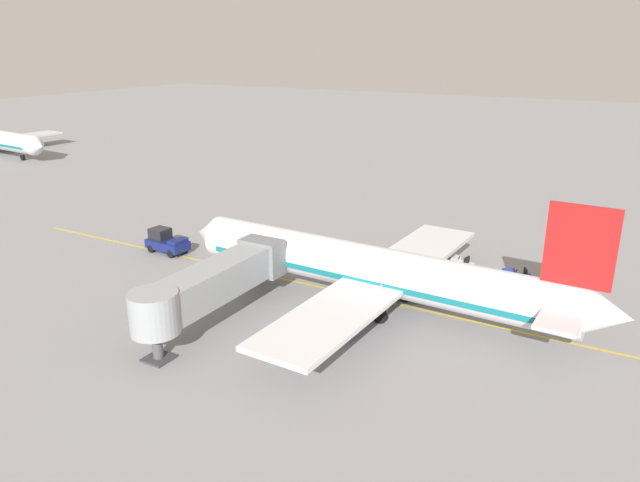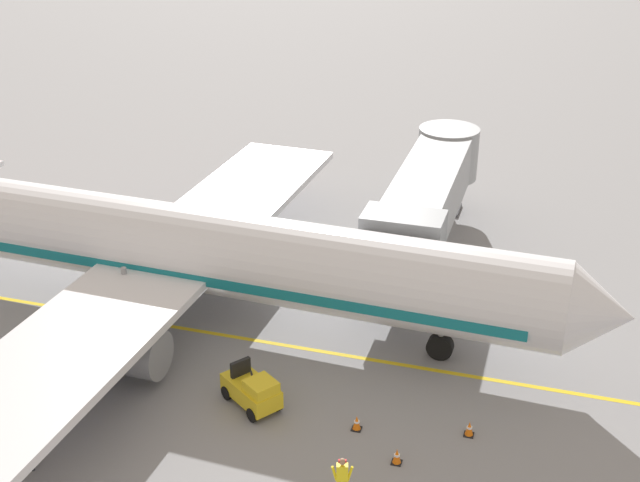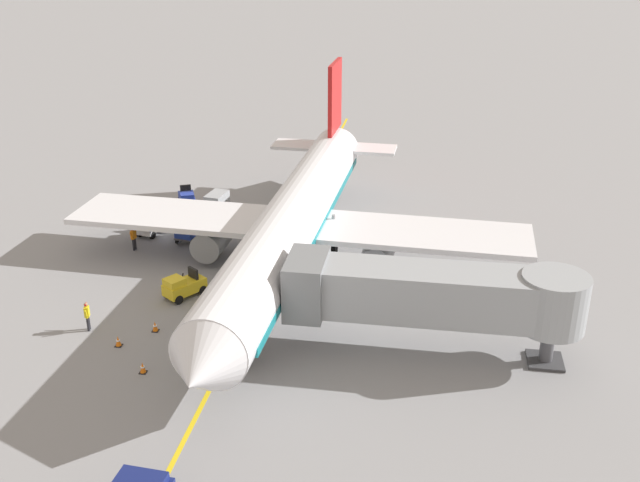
{
  "view_description": "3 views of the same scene",
  "coord_description": "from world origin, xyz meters",
  "px_view_note": "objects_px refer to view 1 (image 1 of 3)",
  "views": [
    {
      "loc": [
        -41.8,
        -19.21,
        20.45
      ],
      "look_at": [
        0.27,
        4.69,
        4.18
      ],
      "focal_mm": 33.32,
      "sensor_mm": 36.0,
      "label": 1
    },
    {
      "loc": [
        28.8,
        14.06,
        19.57
      ],
      "look_at": [
        -3.16,
        4.38,
        3.54
      ],
      "focal_mm": 47.69,
      "sensor_mm": 36.0,
      "label": 2
    },
    {
      "loc": [
        -9.93,
        41.22,
        20.85
      ],
      "look_at": [
        -3.49,
        1.08,
        2.93
      ],
      "focal_mm": 41.2,
      "sensor_mm": 36.0,
      "label": 3
    }
  ],
  "objects_px": {
    "baggage_tug_spare": "(348,265)",
    "safety_cone_nose_left": "(311,261)",
    "baggage_cart_front": "(441,271)",
    "baggage_cart_second_in_train": "(470,277)",
    "baggage_cart_third_in_train": "(501,284)",
    "pushback_tractor": "(166,242)",
    "parked_airliner": "(375,270)",
    "baggage_tug_lead": "(516,278)",
    "baggage_tug_trailing": "(459,264)",
    "safety_cone_wing_tip": "(272,257)",
    "ground_crew_wing_walker": "(430,256)",
    "safety_cone_nose_right": "(303,254)",
    "ground_crew_loader": "(326,243)",
    "jet_bridge": "(212,283)"
  },
  "relations": [
    {
      "from": "baggage_tug_lead",
      "to": "baggage_cart_second_in_train",
      "type": "relative_size",
      "value": 0.93
    },
    {
      "from": "parked_airliner",
      "to": "safety_cone_nose_left",
      "type": "relative_size",
      "value": 63.23
    },
    {
      "from": "baggage_cart_third_in_train",
      "to": "ground_crew_wing_walker",
      "type": "distance_m",
      "value": 8.44
    },
    {
      "from": "baggage_tug_lead",
      "to": "baggage_tug_spare",
      "type": "height_order",
      "value": "same"
    },
    {
      "from": "baggage_tug_spare",
      "to": "baggage_cart_third_in_train",
      "type": "height_order",
      "value": "baggage_tug_spare"
    },
    {
      "from": "baggage_cart_third_in_train",
      "to": "safety_cone_nose_left",
      "type": "height_order",
      "value": "baggage_cart_third_in_train"
    },
    {
      "from": "pushback_tractor",
      "to": "jet_bridge",
      "type": "bearing_deg",
      "value": -125.6
    },
    {
      "from": "baggage_tug_lead",
      "to": "baggage_tug_trailing",
      "type": "xyz_separation_m",
      "value": [
        0.84,
        5.38,
        0.0
      ]
    },
    {
      "from": "baggage_tug_spare",
      "to": "safety_cone_nose_left",
      "type": "relative_size",
      "value": 4.64
    },
    {
      "from": "baggage_tug_lead",
      "to": "ground_crew_wing_walker",
      "type": "height_order",
      "value": "ground_crew_wing_walker"
    },
    {
      "from": "baggage_cart_second_in_train",
      "to": "parked_airliner",
      "type": "bearing_deg",
      "value": 145.11
    },
    {
      "from": "pushback_tractor",
      "to": "ground_crew_loader",
      "type": "distance_m",
      "value": 16.24
    },
    {
      "from": "baggage_cart_front",
      "to": "baggage_cart_third_in_train",
      "type": "distance_m",
      "value": 5.45
    },
    {
      "from": "baggage_tug_spare",
      "to": "baggage_cart_second_in_train",
      "type": "distance_m",
      "value": 11.06
    },
    {
      "from": "baggage_tug_trailing",
      "to": "ground_crew_loader",
      "type": "height_order",
      "value": "ground_crew_loader"
    },
    {
      "from": "pushback_tractor",
      "to": "baggage_cart_front",
      "type": "distance_m",
      "value": 27.66
    },
    {
      "from": "baggage_cart_second_in_train",
      "to": "safety_cone_nose_left",
      "type": "bearing_deg",
      "value": 97.75
    },
    {
      "from": "baggage_tug_lead",
      "to": "baggage_tug_trailing",
      "type": "relative_size",
      "value": 1.03
    },
    {
      "from": "baggage_cart_front",
      "to": "safety_cone_nose_right",
      "type": "xyz_separation_m",
      "value": [
        -0.73,
        14.08,
        -0.66
      ]
    },
    {
      "from": "ground_crew_loader",
      "to": "baggage_cart_second_in_train",
      "type": "bearing_deg",
      "value": -96.04
    },
    {
      "from": "parked_airliner",
      "to": "ground_crew_loader",
      "type": "distance_m",
      "value": 13.93
    },
    {
      "from": "baggage_cart_third_in_train",
      "to": "safety_cone_wing_tip",
      "type": "height_order",
      "value": "baggage_cart_third_in_train"
    },
    {
      "from": "baggage_tug_lead",
      "to": "safety_cone_nose_left",
      "type": "bearing_deg",
      "value": 103.21
    },
    {
      "from": "ground_crew_loader",
      "to": "safety_cone_wing_tip",
      "type": "relative_size",
      "value": 2.86
    },
    {
      "from": "pushback_tractor",
      "to": "baggage_cart_second_in_train",
      "type": "height_order",
      "value": "pushback_tractor"
    },
    {
      "from": "parked_airliner",
      "to": "baggage_cart_third_in_train",
      "type": "height_order",
      "value": "parked_airliner"
    },
    {
      "from": "baggage_cart_third_in_train",
      "to": "ground_crew_loader",
      "type": "xyz_separation_m",
      "value": [
        1.99,
        18.19,
        0.0
      ]
    },
    {
      "from": "parked_airliner",
      "to": "pushback_tractor",
      "type": "height_order",
      "value": "parked_airliner"
    },
    {
      "from": "baggage_tug_spare",
      "to": "pushback_tractor",
      "type": "bearing_deg",
      "value": 102.25
    },
    {
      "from": "jet_bridge",
      "to": "baggage_tug_spare",
      "type": "relative_size",
      "value": 5.51
    },
    {
      "from": "pushback_tractor",
      "to": "safety_cone_nose_right",
      "type": "xyz_separation_m",
      "value": [
        5.69,
        -12.82,
        -0.81
      ]
    },
    {
      "from": "baggage_cart_second_in_train",
      "to": "safety_cone_nose_right",
      "type": "bearing_deg",
      "value": 92.25
    },
    {
      "from": "pushback_tractor",
      "to": "baggage_tug_trailing",
      "type": "relative_size",
      "value": 1.69
    },
    {
      "from": "baggage_cart_front",
      "to": "baggage_cart_second_in_train",
      "type": "xyz_separation_m",
      "value": [
        -0.08,
        -2.64,
        0.0
      ]
    },
    {
      "from": "jet_bridge",
      "to": "safety_cone_nose_left",
      "type": "relative_size",
      "value": 25.53
    },
    {
      "from": "parked_airliner",
      "to": "baggage_cart_second_in_train",
      "type": "bearing_deg",
      "value": -34.89
    },
    {
      "from": "jet_bridge",
      "to": "baggage_cart_front",
      "type": "height_order",
      "value": "jet_bridge"
    },
    {
      "from": "baggage_cart_front",
      "to": "safety_cone_nose_left",
      "type": "distance_m",
      "value": 12.5
    },
    {
      "from": "baggage_tug_spare",
      "to": "ground_crew_wing_walker",
      "type": "xyz_separation_m",
      "value": [
        5.55,
        -5.99,
        0.24
      ]
    },
    {
      "from": "baggage_tug_spare",
      "to": "ground_crew_loader",
      "type": "xyz_separation_m",
      "value": [
        3.91,
        4.58,
        0.24
      ]
    },
    {
      "from": "baggage_cart_front",
      "to": "ground_crew_loader",
      "type": "xyz_separation_m",
      "value": [
        1.55,
        12.76,
        0.0
      ]
    },
    {
      "from": "parked_airliner",
      "to": "safety_cone_wing_tip",
      "type": "relative_size",
      "value": 63.23
    },
    {
      "from": "jet_bridge",
      "to": "pushback_tractor",
      "type": "bearing_deg",
      "value": 54.4
    },
    {
      "from": "baggage_cart_third_in_train",
      "to": "safety_cone_nose_left",
      "type": "xyz_separation_m",
      "value": [
        -1.68,
        17.73,
        -0.66
      ]
    },
    {
      "from": "baggage_cart_second_in_train",
      "to": "safety_cone_nose_left",
      "type": "distance_m",
      "value": 15.09
    },
    {
      "from": "jet_bridge",
      "to": "baggage_tug_lead",
      "type": "relative_size",
      "value": 5.44
    },
    {
      "from": "parked_airliner",
      "to": "safety_cone_wing_tip",
      "type": "bearing_deg",
      "value": 69.03
    },
    {
      "from": "baggage_cart_second_in_train",
      "to": "safety_cone_wing_tip",
      "type": "bearing_deg",
      "value": 98.68
    },
    {
      "from": "parked_airliner",
      "to": "baggage_cart_second_in_train",
      "type": "distance_m",
      "value": 10.0
    },
    {
      "from": "baggage_cart_second_in_train",
      "to": "baggage_tug_trailing",
      "type": "bearing_deg",
      "value": 32.04
    }
  ]
}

